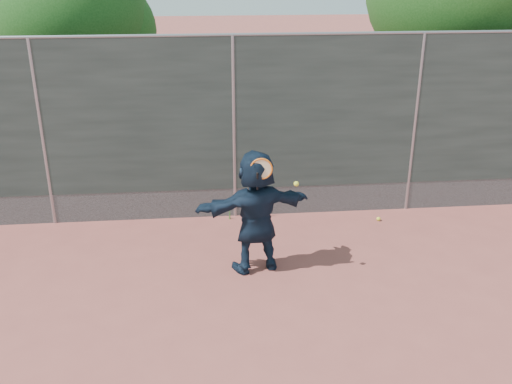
{
  "coord_description": "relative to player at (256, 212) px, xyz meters",
  "views": [
    {
      "loc": [
        -0.51,
        -5.35,
        4.08
      ],
      "look_at": [
        0.18,
        1.69,
        1.16
      ],
      "focal_mm": 40.0,
      "sensor_mm": 36.0,
      "label": 1
    }
  ],
  "objects": [
    {
      "name": "weed_clump",
      "position": [
        0.11,
        1.7,
        -0.74
      ],
      "size": [
        0.68,
        0.07,
        0.3
      ],
      "color": "#387226",
      "rests_on": "ground"
    },
    {
      "name": "swing_action",
      "position": [
        0.09,
        -0.2,
        0.65
      ],
      "size": [
        0.64,
        0.15,
        0.51
      ],
      "color": "orange",
      "rests_on": "ground"
    },
    {
      "name": "ground",
      "position": [
        -0.18,
        -1.69,
        -0.87
      ],
      "size": [
        80.0,
        80.0,
        0.0
      ],
      "primitive_type": "plane",
      "color": "#9E4C42",
      "rests_on": "ground"
    },
    {
      "name": "player",
      "position": [
        0.0,
        0.0,
        0.0
      ],
      "size": [
        1.69,
        0.85,
        1.75
      ],
      "primitive_type": "imported",
      "rotation": [
        0.0,
        0.0,
        3.35
      ],
      "color": "#132134",
      "rests_on": "ground"
    },
    {
      "name": "ball_ground",
      "position": [
        2.19,
        1.36,
        -0.84
      ],
      "size": [
        0.07,
        0.07,
        0.07
      ],
      "primitive_type": "sphere",
      "color": "yellow",
      "rests_on": "ground"
    },
    {
      "name": "fence",
      "position": [
        -0.18,
        1.81,
        0.71
      ],
      "size": [
        20.0,
        0.06,
        3.03
      ],
      "color": "#38423D",
      "rests_on": "ground"
    },
    {
      "name": "tree_left",
      "position": [
        -3.03,
        4.86,
        2.07
      ],
      "size": [
        3.15,
        3.0,
        4.53
      ],
      "color": "#382314",
      "rests_on": "ground"
    }
  ]
}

